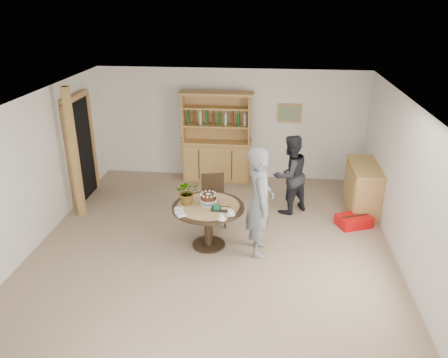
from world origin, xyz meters
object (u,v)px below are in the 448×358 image
at_px(hutch, 217,151).
at_px(red_suitcase, 354,221).
at_px(dining_table, 208,214).
at_px(teen_boy, 260,202).
at_px(sideboard, 363,188).
at_px(adult_person, 290,175).
at_px(dining_chair, 214,196).

distance_m(hutch, red_suitcase, 3.46).
bearing_deg(dining_table, teen_boy, -6.71).
xyz_separation_m(teen_boy, red_suitcase, (1.73, 1.07, -0.82)).
relative_size(hutch, red_suitcase, 2.88).
relative_size(hutch, teen_boy, 1.11).
xyz_separation_m(sideboard, dining_table, (-2.82, -1.67, 0.13)).
relative_size(dining_table, adult_person, 0.77).
bearing_deg(sideboard, dining_table, -149.39).
height_order(dining_chair, adult_person, adult_person).
bearing_deg(dining_table, hutch, 94.23).
xyz_separation_m(hutch, red_suitcase, (2.80, -1.94, -0.59)).
relative_size(dining_chair, adult_person, 0.60).
bearing_deg(red_suitcase, dining_table, 177.95).
height_order(teen_boy, adult_person, teen_boy).
bearing_deg(adult_person, dining_table, 7.02).
bearing_deg(hutch, dining_table, -85.77).
bearing_deg(teen_boy, red_suitcase, -63.00).
relative_size(sideboard, adult_person, 0.81).
bearing_deg(dining_chair, sideboard, 2.44).
height_order(sideboard, teen_boy, teen_boy).
relative_size(hutch, sideboard, 1.62).
xyz_separation_m(sideboard, adult_person, (-1.44, -0.23, 0.31)).
bearing_deg(red_suitcase, dining_chair, 160.51).
height_order(sideboard, dining_table, sideboard).
bearing_deg(adult_person, red_suitcase, 119.35).
relative_size(dining_table, red_suitcase, 1.70).
height_order(sideboard, red_suitcase, sideboard).
distance_m(sideboard, red_suitcase, 0.83).
xyz_separation_m(sideboard, red_suitcase, (-0.24, -0.70, -0.37)).
relative_size(sideboard, red_suitcase, 1.78).
distance_m(adult_person, red_suitcase, 1.46).
bearing_deg(sideboard, dining_chair, -163.47).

